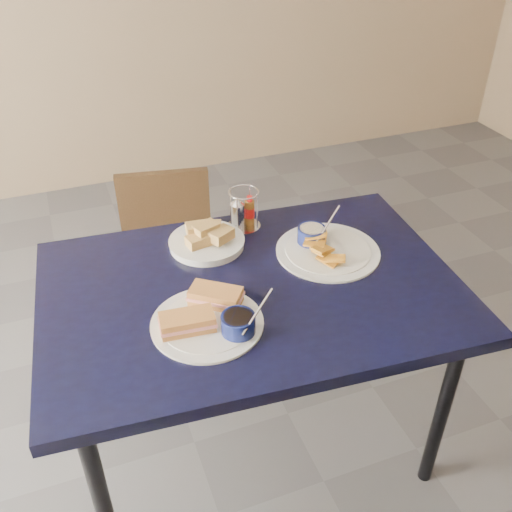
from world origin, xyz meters
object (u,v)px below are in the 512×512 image
object	(u,v)px
chair_far	(167,255)
condiment_caddy	(242,212)
sandwich_plate	(210,317)
plantain_plate	(323,246)
dining_table	(251,303)
bread_basket	(207,239)

from	to	relation	value
chair_far	condiment_caddy	world-z (taller)	condiment_caddy
sandwich_plate	plantain_plate	xyz separation A→B (m)	(0.43, 0.21, -0.01)
chair_far	condiment_caddy	distance (m)	0.56
dining_table	chair_far	xyz separation A→B (m)	(-0.12, 0.69, -0.24)
dining_table	plantain_plate	world-z (taller)	plantain_plate
dining_table	condiment_caddy	world-z (taller)	condiment_caddy
dining_table	bread_basket	bearing A→B (deg)	104.04
condiment_caddy	plantain_plate	bearing A→B (deg)	-49.37
chair_far	plantain_plate	xyz separation A→B (m)	(0.39, -0.60, 0.33)
dining_table	sandwich_plate	size ratio (longest dim) A/B	3.99
chair_far	plantain_plate	bearing A→B (deg)	-56.90
chair_far	bread_basket	size ratio (longest dim) A/B	3.25
dining_table	sandwich_plate	bearing A→B (deg)	-143.59
chair_far	sandwich_plate	size ratio (longest dim) A/B	2.44
sandwich_plate	plantain_plate	size ratio (longest dim) A/B	0.97
dining_table	sandwich_plate	distance (m)	0.22
dining_table	bread_basket	world-z (taller)	bread_basket
condiment_caddy	sandwich_plate	bearing A→B (deg)	-119.52
chair_far	sandwich_plate	bearing A→B (deg)	-92.94
chair_far	plantain_plate	world-z (taller)	plantain_plate
dining_table	chair_far	bearing A→B (deg)	99.60
chair_far	plantain_plate	distance (m)	0.78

